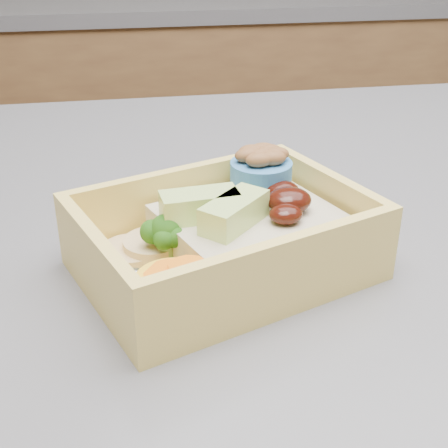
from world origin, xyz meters
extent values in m
cube|color=brown|center=(0.00, 1.20, 0.45)|extent=(3.20, 0.60, 0.90)
cube|color=#3D3C42|center=(0.00, -0.10, 0.90)|extent=(1.24, 0.84, 0.04)
cube|color=#F4D365|center=(0.06, -0.07, 0.92)|extent=(0.20, 0.17, 0.01)
cube|color=#F4D365|center=(0.04, -0.02, 0.95)|extent=(0.16, 0.07, 0.04)
cube|color=#F4D365|center=(0.08, -0.13, 0.95)|extent=(0.16, 0.07, 0.04)
cube|color=#F4D365|center=(0.13, -0.05, 0.95)|extent=(0.04, 0.10, 0.04)
cube|color=#F4D365|center=(-0.02, -0.10, 0.95)|extent=(0.04, 0.10, 0.04)
cube|color=tan|center=(0.08, -0.07, 0.94)|extent=(0.13, 0.12, 0.03)
ellipsoid|color=black|center=(0.10, -0.07, 0.96)|extent=(0.03, 0.03, 0.02)
ellipsoid|color=black|center=(0.10, -0.05, 0.96)|extent=(0.03, 0.03, 0.01)
ellipsoid|color=black|center=(0.10, -0.08, 0.96)|extent=(0.03, 0.02, 0.01)
cube|color=#C3E879|center=(0.06, -0.08, 0.96)|extent=(0.05, 0.05, 0.02)
cube|color=#C3E879|center=(0.05, -0.07, 0.96)|extent=(0.05, 0.03, 0.02)
cylinder|color=#6D9450|center=(0.02, -0.07, 0.94)|extent=(0.01, 0.01, 0.02)
sphere|color=#245914|center=(0.02, -0.07, 0.95)|extent=(0.02, 0.02, 0.02)
sphere|color=#245914|center=(0.03, -0.07, 0.95)|extent=(0.02, 0.02, 0.02)
sphere|color=#245914|center=(0.02, -0.07, 0.95)|extent=(0.02, 0.02, 0.02)
sphere|color=#245914|center=(0.03, -0.08, 0.95)|extent=(0.01, 0.01, 0.01)
sphere|color=#245914|center=(0.02, -0.08, 0.95)|extent=(0.01, 0.01, 0.01)
sphere|color=#245914|center=(0.02, -0.07, 0.95)|extent=(0.01, 0.01, 0.01)
cylinder|color=yellow|center=(0.02, -0.12, 0.94)|extent=(0.04, 0.04, 0.02)
cylinder|color=orange|center=(0.02, -0.11, 0.95)|extent=(0.02, 0.02, 0.00)
cylinder|color=orange|center=(0.02, -0.12, 0.95)|extent=(0.02, 0.02, 0.00)
cylinder|color=orange|center=(0.03, -0.12, 0.95)|extent=(0.02, 0.02, 0.00)
cylinder|color=tan|center=(0.00, -0.06, 0.93)|extent=(0.04, 0.04, 0.01)
cylinder|color=tan|center=(0.02, -0.06, 0.94)|extent=(0.04, 0.04, 0.01)
ellipsoid|color=silver|center=(0.03, -0.04, 0.94)|extent=(0.02, 0.02, 0.02)
ellipsoid|color=silver|center=(0.00, -0.11, 0.94)|extent=(0.02, 0.02, 0.02)
cylinder|color=#387CC1|center=(0.09, -0.03, 0.96)|extent=(0.04, 0.04, 0.02)
ellipsoid|color=brown|center=(0.09, -0.03, 0.98)|extent=(0.02, 0.02, 0.01)
ellipsoid|color=brown|center=(0.10, -0.02, 0.98)|extent=(0.02, 0.02, 0.01)
ellipsoid|color=brown|center=(0.08, -0.03, 0.98)|extent=(0.02, 0.02, 0.01)
ellipsoid|color=brown|center=(0.10, -0.03, 0.98)|extent=(0.02, 0.02, 0.01)
ellipsoid|color=brown|center=(0.09, -0.04, 0.98)|extent=(0.02, 0.02, 0.01)
ellipsoid|color=brown|center=(0.10, -0.03, 0.98)|extent=(0.02, 0.02, 0.01)
ellipsoid|color=brown|center=(0.09, -0.02, 0.98)|extent=(0.02, 0.02, 0.01)
ellipsoid|color=brown|center=(0.10, -0.02, 0.98)|extent=(0.02, 0.02, 0.01)
camera|label=1|loc=(0.00, -0.40, 1.13)|focal=50.00mm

